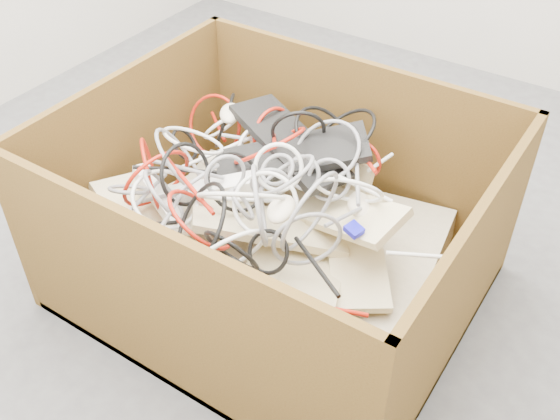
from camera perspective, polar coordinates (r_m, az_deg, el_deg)
The scene contains 8 objects.
ground at distance 2.38m, azimuth -0.12°, elevation -0.70°, with size 3.00×3.00×0.00m, color #49494C.
cardboard_box at distance 2.03m, azimuth -0.68°, elevation -3.35°, with size 1.17×0.98×0.61m.
keyboard_pile at distance 1.96m, azimuth 0.25°, elevation -0.27°, with size 0.98×0.79×0.37m.
mice_scatter at distance 1.94m, azimuth -2.53°, elevation 2.62°, with size 0.66×0.53×0.22m.
power_strip_left at distance 1.94m, azimuth -6.37°, elevation 1.78°, with size 0.30×0.05×0.04m, color white.
power_strip_right at distance 2.00m, azimuth -10.54°, elevation 1.31°, with size 0.26×0.05×0.04m, color white.
vga_plug at distance 1.78m, azimuth 6.48°, elevation -1.71°, with size 0.04×0.04×0.02m, color #0E0DC9.
cable_tangle at distance 1.89m, azimuth -3.03°, elevation 2.98°, with size 1.08×0.88×0.43m.
Camera 1 is at (1.00, -1.51, 1.54)m, focal length 41.94 mm.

